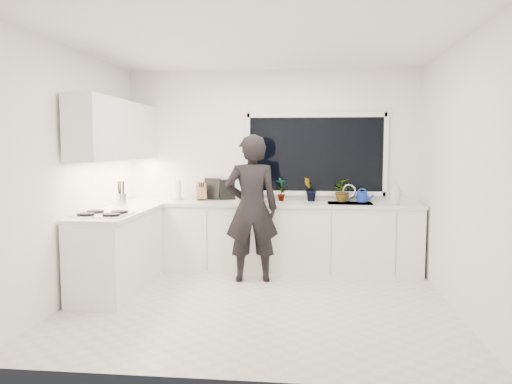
# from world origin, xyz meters

# --- Properties ---
(floor) EXTENTS (4.00, 3.50, 0.02)m
(floor) POSITION_xyz_m (0.00, 0.00, -0.01)
(floor) COLOR beige
(floor) RESTS_ON ground
(wall_back) EXTENTS (4.00, 0.02, 2.70)m
(wall_back) POSITION_xyz_m (0.00, 1.76, 1.35)
(wall_back) COLOR white
(wall_back) RESTS_ON ground
(wall_left) EXTENTS (0.02, 3.50, 2.70)m
(wall_left) POSITION_xyz_m (-2.01, 0.00, 1.35)
(wall_left) COLOR white
(wall_left) RESTS_ON ground
(wall_right) EXTENTS (0.02, 3.50, 2.70)m
(wall_right) POSITION_xyz_m (2.01, 0.00, 1.35)
(wall_right) COLOR white
(wall_right) RESTS_ON ground
(ceiling) EXTENTS (4.00, 3.50, 0.02)m
(ceiling) POSITION_xyz_m (0.00, 0.00, 2.71)
(ceiling) COLOR white
(ceiling) RESTS_ON wall_back
(window) EXTENTS (1.80, 0.02, 1.00)m
(window) POSITION_xyz_m (0.60, 1.73, 1.55)
(window) COLOR black
(window) RESTS_ON wall_back
(base_cabinets_back) EXTENTS (3.92, 0.58, 0.88)m
(base_cabinets_back) POSITION_xyz_m (0.00, 1.45, 0.44)
(base_cabinets_back) COLOR white
(base_cabinets_back) RESTS_ON floor
(base_cabinets_left) EXTENTS (0.58, 1.60, 0.88)m
(base_cabinets_left) POSITION_xyz_m (-1.67, 0.35, 0.44)
(base_cabinets_left) COLOR white
(base_cabinets_left) RESTS_ON floor
(countertop_back) EXTENTS (3.94, 0.62, 0.04)m
(countertop_back) POSITION_xyz_m (0.00, 1.44, 0.90)
(countertop_back) COLOR silver
(countertop_back) RESTS_ON base_cabinets_back
(countertop_left) EXTENTS (0.62, 1.60, 0.04)m
(countertop_left) POSITION_xyz_m (-1.67, 0.35, 0.90)
(countertop_left) COLOR silver
(countertop_left) RESTS_ON base_cabinets_left
(upper_cabinets) EXTENTS (0.34, 2.10, 0.70)m
(upper_cabinets) POSITION_xyz_m (-1.79, 0.70, 1.85)
(upper_cabinets) COLOR white
(upper_cabinets) RESTS_ON wall_left
(sink) EXTENTS (0.58, 0.42, 0.14)m
(sink) POSITION_xyz_m (1.05, 1.45, 0.87)
(sink) COLOR silver
(sink) RESTS_ON countertop_back
(faucet) EXTENTS (0.03, 0.03, 0.22)m
(faucet) POSITION_xyz_m (1.05, 1.65, 1.03)
(faucet) COLOR silver
(faucet) RESTS_ON countertop_back
(stovetop) EXTENTS (0.56, 0.48, 0.03)m
(stovetop) POSITION_xyz_m (-1.69, -0.00, 0.94)
(stovetop) COLOR black
(stovetop) RESTS_ON countertop_left
(person) EXTENTS (0.72, 0.53, 1.80)m
(person) POSITION_xyz_m (-0.18, 0.90, 0.90)
(person) COLOR black
(person) RESTS_ON floor
(pizza_tray) EXTENTS (0.49, 0.40, 0.03)m
(pizza_tray) POSITION_xyz_m (-0.24, 1.42, 0.94)
(pizza_tray) COLOR #AFAFB4
(pizza_tray) RESTS_ON countertop_back
(pizza) EXTENTS (0.44, 0.36, 0.01)m
(pizza) POSITION_xyz_m (-0.24, 1.42, 0.95)
(pizza) COLOR #BA3618
(pizza) RESTS_ON pizza_tray
(watering_can) EXTENTS (0.15, 0.15, 0.13)m
(watering_can) POSITION_xyz_m (1.22, 1.61, 0.98)
(watering_can) COLOR #1334B9
(watering_can) RESTS_ON countertop_back
(paper_towel_roll) EXTENTS (0.14, 0.14, 0.26)m
(paper_towel_roll) POSITION_xyz_m (-1.29, 1.55, 1.05)
(paper_towel_roll) COLOR white
(paper_towel_roll) RESTS_ON countertop_back
(knife_block) EXTENTS (0.16, 0.14, 0.22)m
(knife_block) POSITION_xyz_m (-0.96, 1.59, 1.03)
(knife_block) COLOR brown
(knife_block) RESTS_ON countertop_back
(utensil_crock) EXTENTS (0.13, 0.13, 0.16)m
(utensil_crock) POSITION_xyz_m (-1.80, 0.80, 1.00)
(utensil_crock) COLOR #ABAAAF
(utensil_crock) RESTS_ON countertop_left
(picture_frame_large) EXTENTS (0.21, 0.10, 0.28)m
(picture_frame_large) POSITION_xyz_m (-0.62, 1.69, 1.06)
(picture_frame_large) COLOR black
(picture_frame_large) RESTS_ON countertop_back
(picture_frame_small) EXTENTS (0.24, 0.10, 0.30)m
(picture_frame_small) POSITION_xyz_m (-0.84, 1.69, 1.07)
(picture_frame_small) COLOR black
(picture_frame_small) RESTS_ON countertop_back
(herb_plants) EXTENTS (1.44, 0.35, 0.34)m
(herb_plants) POSITION_xyz_m (0.45, 1.61, 1.08)
(herb_plants) COLOR #26662D
(herb_plants) RESTS_ON countertop_back
(soap_bottles) EXTENTS (0.21, 0.16, 0.31)m
(soap_bottles) POSITION_xyz_m (1.62, 1.30, 1.06)
(soap_bottles) COLOR #D8BF66
(soap_bottles) RESTS_ON countertop_back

